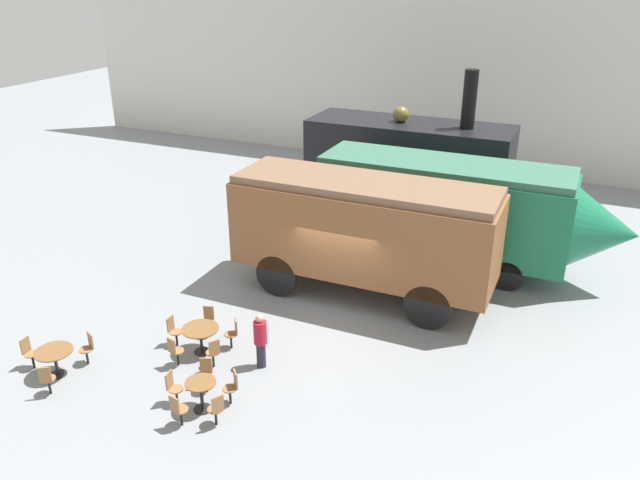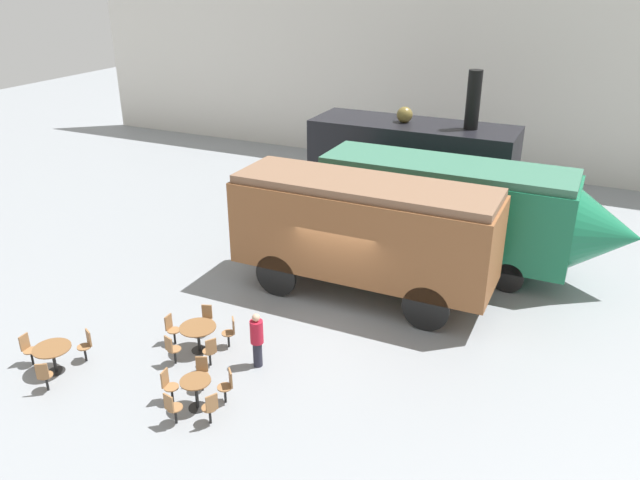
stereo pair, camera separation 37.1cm
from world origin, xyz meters
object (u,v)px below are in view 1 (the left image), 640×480
Objects in this scene: cafe_table_far at (54,355)px; cafe_chair_0 at (208,319)px; passenger_coach_wooden at (364,227)px; cafe_table_near at (201,333)px; cafe_table_mid at (201,389)px; steam_locomotive at (409,158)px; streamlined_locomotive at (465,209)px; visitor_person at (260,339)px.

cafe_chair_0 is (2.48, 3.17, -0.08)m from cafe_table_far.
cafe_table_far is (-5.57, -7.16, -1.70)m from passenger_coach_wooden.
cafe_table_near is at bearing 0.00° from cafe_chair_0.
cafe_table_near is at bearing 124.10° from cafe_table_mid.
steam_locomotive reaches higher than cafe_table_far.
cafe_table_near is (-1.97, -12.36, -1.72)m from steam_locomotive.
steam_locomotive is 5.32m from streamlined_locomotive.
cafe_table_mid is 0.90× the size of cafe_chair_0.
steam_locomotive reaches higher than cafe_table_mid.
cafe_table_near is 2.41m from cafe_table_mid.
cafe_chair_0 is at bearing -101.07° from steam_locomotive.
cafe_table_near is 1.26× the size of cafe_table_mid.
cafe_table_near is 0.64× the size of visitor_person.
passenger_coach_wooden is 5.19× the size of visitor_person.
cafe_chair_0 is (-5.47, -7.32, -1.58)m from streamlined_locomotive.
steam_locomotive is 8.31× the size of cafe_table_near.
visitor_person reaches higher than cafe_table_far.
streamlined_locomotive is 13.25m from cafe_table_far.
cafe_table_far is (-4.13, -0.36, 0.01)m from cafe_table_mid.
visitor_person reaches higher than cafe_table_mid.
visitor_person is at bearing 2.43° from cafe_table_near.
cafe_table_far is at bearing -127.19° from streamlined_locomotive.
cafe_chair_0 is at bearing 160.43° from visitor_person.
passenger_coach_wooden reaches higher than cafe_table_mid.
passenger_coach_wooden is 8.13× the size of cafe_table_near.
passenger_coach_wooden is at bearing 59.81° from cafe_table_near.
passenger_coach_wooden is at bearing 78.03° from cafe_table_mid.
streamlined_locomotive reaches higher than cafe_chair_0.
cafe_table_far is at bearing -139.69° from cafe_table_near.
visitor_person is (-3.40, -8.06, -1.26)m from streamlined_locomotive.
streamlined_locomotive is at bearing 69.30° from cafe_table_mid.
cafe_chair_0 is (-1.65, 2.81, -0.06)m from cafe_table_mid.
streamlined_locomotive is 10.94m from cafe_table_mid.
cafe_table_far is (-4.74, -14.71, -1.74)m from steam_locomotive.
steam_locomotive is at bearing 149.15° from cafe_chair_0.
passenger_coach_wooden is at bearing -83.72° from steam_locomotive.
passenger_coach_wooden reaches higher than cafe_chair_0.
cafe_table_mid reaches higher than cafe_table_near.
steam_locomotive is at bearing 72.14° from cafe_table_far.
visitor_person is at bearing 50.65° from cafe_chair_0.
cafe_table_mid is 0.51× the size of visitor_person.
steam_locomotive is 12.63m from cafe_table_near.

